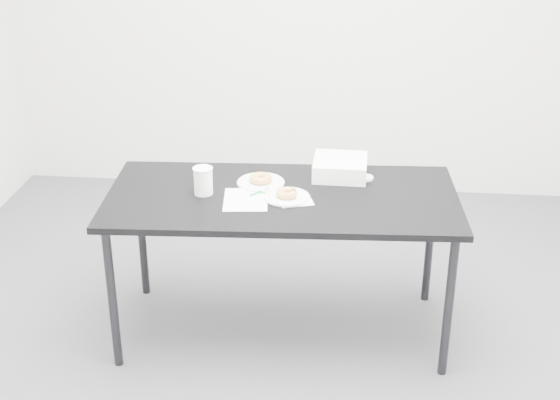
# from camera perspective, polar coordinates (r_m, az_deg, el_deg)

# --- Properties ---
(floor) EXTENTS (4.00, 4.00, 0.00)m
(floor) POSITION_cam_1_polar(r_m,az_deg,el_deg) (4.00, -1.27, -10.50)
(floor) COLOR #4B4B50
(floor) RESTS_ON ground
(wall_back) EXTENTS (4.00, 0.02, 2.70)m
(wall_back) POSITION_cam_1_polar(r_m,az_deg,el_deg) (5.34, 1.20, 14.45)
(wall_back) COLOR silver
(wall_back) RESTS_ON floor
(table) EXTENTS (1.72, 0.88, 0.77)m
(table) POSITION_cam_1_polar(r_m,az_deg,el_deg) (3.75, 0.16, -0.43)
(table) COLOR black
(table) RESTS_ON floor
(scorecard) EXTENTS (0.23, 0.28, 0.00)m
(scorecard) POSITION_cam_1_polar(r_m,az_deg,el_deg) (3.68, -2.53, 0.03)
(scorecard) COLOR white
(scorecard) RESTS_ON table
(logo_patch) EXTENTS (0.05, 0.05, 0.00)m
(logo_patch) POSITION_cam_1_polar(r_m,az_deg,el_deg) (3.76, -1.20, 0.62)
(logo_patch) COLOR green
(logo_patch) RESTS_ON scorecard
(pen) EXTENTS (0.09, 0.10, 0.01)m
(pen) POSITION_cam_1_polar(r_m,az_deg,el_deg) (3.75, -1.51, 0.60)
(pen) COLOR #0B8056
(pen) RESTS_ON scorecard
(napkin) EXTENTS (0.19, 0.19, 0.00)m
(napkin) POSITION_cam_1_polar(r_m,az_deg,el_deg) (3.68, 1.12, 0.02)
(napkin) COLOR white
(napkin) RESTS_ON table
(plate_near) EXTENTS (0.22, 0.22, 0.01)m
(plate_near) POSITION_cam_1_polar(r_m,az_deg,el_deg) (3.69, 0.51, 0.22)
(plate_near) COLOR white
(plate_near) RESTS_ON napkin
(donut_near) EXTENTS (0.12, 0.12, 0.03)m
(donut_near) POSITION_cam_1_polar(r_m,az_deg,el_deg) (3.69, 0.51, 0.51)
(donut_near) COLOR #D08142
(donut_near) RESTS_ON plate_near
(plate_far) EXTENTS (0.24, 0.24, 0.01)m
(plate_far) POSITION_cam_1_polar(r_m,az_deg,el_deg) (3.86, -1.41, 1.30)
(plate_far) COLOR white
(plate_far) RESTS_ON table
(donut_far) EXTENTS (0.11, 0.11, 0.04)m
(donut_far) POSITION_cam_1_polar(r_m,az_deg,el_deg) (3.85, -1.42, 1.59)
(donut_far) COLOR #D08142
(donut_far) RESTS_ON plate_far
(coffee_cup) EXTENTS (0.09, 0.09, 0.14)m
(coffee_cup) POSITION_cam_1_polar(r_m,az_deg,el_deg) (3.73, -5.64, 1.41)
(coffee_cup) COLOR white
(coffee_cup) RESTS_ON table
(cup_lid) EXTENTS (0.09, 0.09, 0.01)m
(cup_lid) POSITION_cam_1_polar(r_m,az_deg,el_deg) (3.93, 6.21, 1.62)
(cup_lid) COLOR white
(cup_lid) RESTS_ON table
(bakery_box) EXTENTS (0.27, 0.27, 0.09)m
(bakery_box) POSITION_cam_1_polar(r_m,az_deg,el_deg) (3.94, 4.42, 2.40)
(bakery_box) COLOR white
(bakery_box) RESTS_ON table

